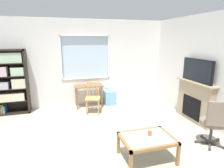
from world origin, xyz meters
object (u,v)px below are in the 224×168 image
at_px(plastic_drawer_unit, 109,97).
at_px(tv, 197,70).
at_px(wooden_chair, 93,97).
at_px(coffee_table, 147,140).
at_px(desk_under_window, 89,89).
at_px(fireplace, 195,101).
at_px(bookshelf, 11,80).
at_px(office_chair, 214,121).
at_px(sippy_cup, 150,133).

relative_size(plastic_drawer_unit, tv, 0.45).
relative_size(wooden_chair, coffee_table, 0.97).
distance_m(desk_under_window, fireplace, 3.11).
distance_m(bookshelf, office_chair, 5.28).
bearing_deg(fireplace, bookshelf, 157.52).
bearing_deg(plastic_drawer_unit, sippy_cup, -91.51).
bearing_deg(sippy_cup, bookshelf, 132.67).
height_order(coffee_table, sippy_cup, sippy_cup).
relative_size(tv, office_chair, 1.04).
distance_m(desk_under_window, wooden_chair, 0.53).
bearing_deg(sippy_cup, tv, 31.10).
distance_m(fireplace, office_chair, 1.27).
bearing_deg(desk_under_window, coffee_table, -79.78).
xyz_separation_m(desk_under_window, sippy_cup, (0.62, -2.97, -0.10)).
height_order(desk_under_window, plastic_drawer_unit, desk_under_window).
height_order(tv, office_chair, tv).
xyz_separation_m(desk_under_window, office_chair, (2.01, -3.02, -0.03)).
relative_size(wooden_chair, tv, 0.87).
bearing_deg(tv, plastic_drawer_unit, 133.28).
height_order(wooden_chair, sippy_cup, wooden_chair).
height_order(bookshelf, sippy_cup, bookshelf).
distance_m(desk_under_window, coffee_table, 3.08).
bearing_deg(wooden_chair, fireplace, -28.35).
xyz_separation_m(wooden_chair, office_chair, (1.98, -2.50, 0.09)).
height_order(plastic_drawer_unit, office_chair, office_chair).
xyz_separation_m(bookshelf, office_chair, (4.23, -3.12, -0.46)).
relative_size(desk_under_window, coffee_table, 0.96).
height_order(wooden_chair, office_chair, office_chair).
bearing_deg(desk_under_window, office_chair, -56.26).
distance_m(wooden_chair, fireplace, 2.80).
bearing_deg(office_chair, coffee_table, -179.51).
bearing_deg(coffee_table, plastic_drawer_unit, 87.11).
xyz_separation_m(tv, sippy_cup, (-1.87, -1.13, -0.88)).
xyz_separation_m(fireplace, tv, (-0.02, -0.00, 0.82)).
bearing_deg(fireplace, wooden_chair, 151.65).
height_order(plastic_drawer_unit, sippy_cup, sippy_cup).
distance_m(office_chair, sippy_cup, 1.39).
distance_m(wooden_chair, plastic_drawer_unit, 0.90).
relative_size(plastic_drawer_unit, coffee_table, 0.51).
bearing_deg(sippy_cup, office_chair, -1.83).
distance_m(bookshelf, tv, 5.10).
bearing_deg(fireplace, sippy_cup, -149.14).
xyz_separation_m(wooden_chair, fireplace, (2.47, -1.33, 0.08)).
xyz_separation_m(coffee_table, sippy_cup, (0.08, 0.06, 0.11)).
bearing_deg(office_chair, wooden_chair, 128.32).
xyz_separation_m(desk_under_window, wooden_chair, (0.04, -0.52, -0.12)).
bearing_deg(plastic_drawer_unit, desk_under_window, -175.92).
bearing_deg(coffee_table, desk_under_window, 100.22).
bearing_deg(bookshelf, plastic_drawer_unit, -1.11).
height_order(desk_under_window, office_chair, office_chair).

